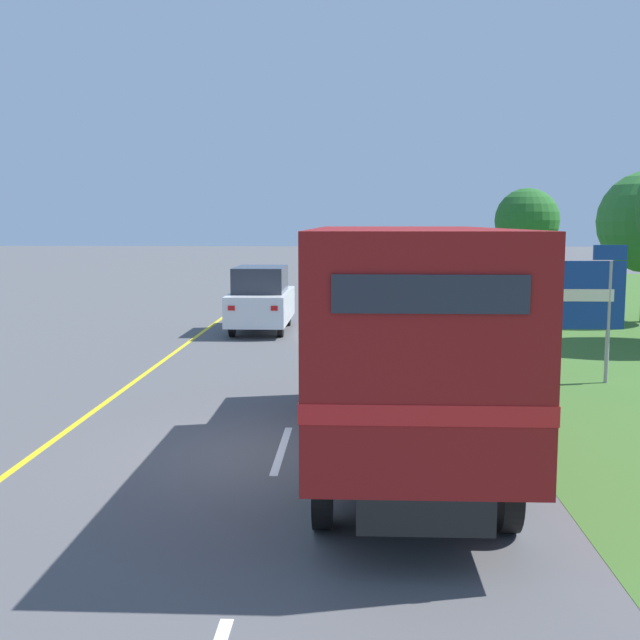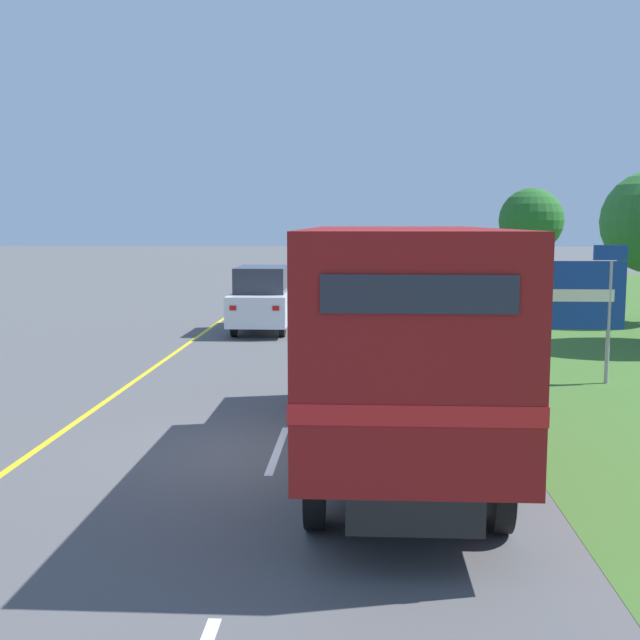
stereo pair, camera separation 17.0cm
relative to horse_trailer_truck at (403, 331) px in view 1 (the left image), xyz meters
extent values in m
plane|color=#515154|center=(-1.80, 0.26, -1.92)|extent=(200.00, 200.00, 0.00)
cube|color=yellow|center=(-5.50, 13.10, -1.92)|extent=(0.12, 59.05, 0.01)
cube|color=white|center=(-1.80, 0.51, -1.92)|extent=(0.12, 2.60, 0.01)
cube|color=white|center=(-1.80, 7.11, -1.92)|extent=(0.12, 2.60, 0.01)
cube|color=white|center=(-1.80, 13.71, -1.92)|extent=(0.12, 2.60, 0.01)
cube|color=white|center=(-1.80, 20.31, -1.92)|extent=(0.12, 2.60, 0.01)
cube|color=white|center=(-1.80, 26.91, -1.92)|extent=(0.12, 2.60, 0.01)
cylinder|color=black|center=(-1.04, 3.92, -1.42)|extent=(0.22, 1.00, 1.00)
cylinder|color=black|center=(1.04, 3.92, -1.42)|extent=(0.22, 1.00, 1.00)
cylinder|color=black|center=(-1.04, -2.61, -1.42)|extent=(0.22, 1.00, 1.00)
cylinder|color=black|center=(1.04, -2.61, -1.42)|extent=(0.22, 1.00, 1.00)
cube|color=black|center=(0.00, 0.26, -1.24)|extent=(1.33, 8.69, 0.36)
cube|color=maroon|center=(0.00, -0.79, 0.20)|extent=(2.42, 6.59, 2.54)
cube|color=red|center=(0.00, -0.79, -0.24)|extent=(2.44, 6.61, 0.20)
cube|color=#232833|center=(0.00, -4.10, 0.90)|extent=(1.81, 0.03, 0.36)
cube|color=maroon|center=(0.00, 3.55, -0.11)|extent=(2.32, 2.10, 1.90)
cube|color=#283342|center=(0.00, 4.61, 0.12)|extent=(2.06, 0.03, 0.85)
cylinder|color=black|center=(-4.41, 15.17, -1.59)|extent=(0.16, 0.66, 0.66)
cylinder|color=black|center=(-2.93, 15.17, -1.59)|extent=(0.16, 0.66, 0.66)
cylinder|color=black|center=(-4.41, 12.51, -1.59)|extent=(0.16, 0.66, 0.66)
cylinder|color=black|center=(-2.93, 12.51, -1.59)|extent=(0.16, 0.66, 0.66)
cube|color=white|center=(-3.67, 13.84, -1.13)|extent=(1.80, 4.28, 0.94)
cube|color=#282D38|center=(-3.67, 13.67, -0.26)|extent=(1.55, 2.36, 0.80)
cube|color=red|center=(-4.30, 11.69, -0.96)|extent=(0.20, 0.03, 0.14)
cube|color=red|center=(-3.04, 11.69, -0.96)|extent=(0.20, 0.03, 0.14)
cylinder|color=#9E9EA3|center=(3.22, 5.91, -0.60)|extent=(0.09, 0.09, 2.64)
cylinder|color=#9E9EA3|center=(4.76, 5.91, -0.60)|extent=(0.09, 0.09, 2.64)
cube|color=navy|center=(3.99, 5.91, -0.01)|extent=(2.21, 0.06, 1.47)
cube|color=navy|center=(4.74, 5.91, 0.90)|extent=(0.71, 0.06, 0.32)
cube|color=silver|center=(3.99, 5.87, -0.01)|extent=(1.72, 0.02, 0.26)
cylinder|color=brown|center=(7.11, 25.61, -0.75)|extent=(0.42, 0.42, 2.35)
sphere|color=#236023|center=(7.11, 25.61, 1.60)|extent=(2.91, 2.91, 2.91)
camera|label=1|loc=(-0.69, -11.43, 1.57)|focal=45.00mm
camera|label=2|loc=(-0.52, -11.42, 1.57)|focal=45.00mm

